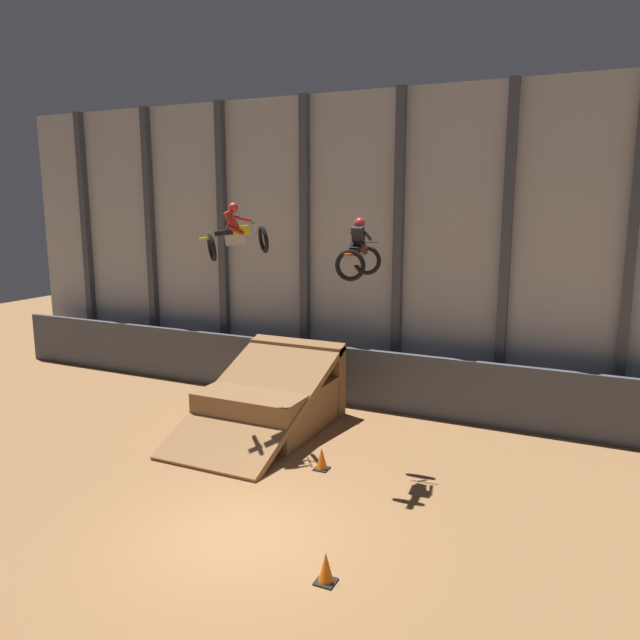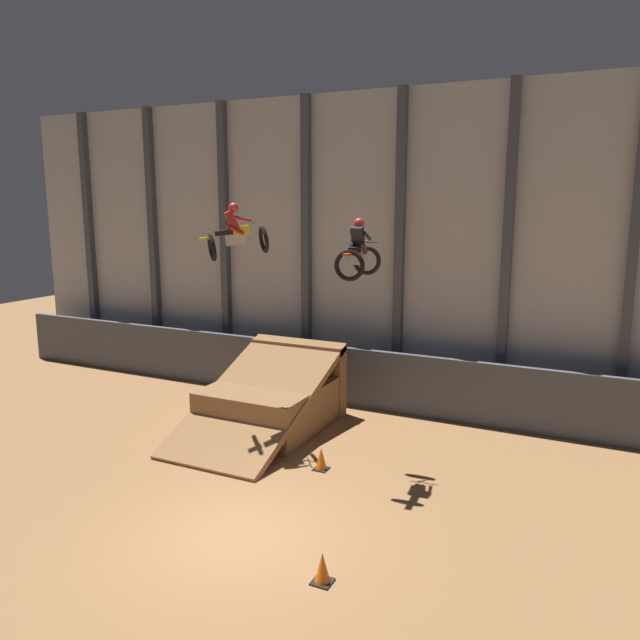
{
  "view_description": "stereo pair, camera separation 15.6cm",
  "coord_description": "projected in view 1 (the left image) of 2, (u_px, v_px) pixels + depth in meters",
  "views": [
    {
      "loc": [
        6.38,
        -9.71,
        6.64
      ],
      "look_at": [
        -0.55,
        4.9,
        3.55
      ],
      "focal_mm": 35.0,
      "sensor_mm": 36.0,
      "label": 1
    },
    {
      "loc": [
        6.52,
        -9.64,
        6.64
      ],
      "look_at": [
        -0.55,
        4.9,
        3.55
      ],
      "focal_mm": 35.0,
      "sensor_mm": 36.0,
      "label": 2
    }
  ],
  "objects": [
    {
      "name": "traffic_cone_near_ramp",
      "position": [
        322.0,
        459.0,
        15.62
      ],
      "size": [
        0.36,
        0.36,
        0.58
      ],
      "color": "black",
      "rests_on": "ground_plane"
    },
    {
      "name": "lower_barrier",
      "position": [
        384.0,
        381.0,
        19.92
      ],
      "size": [
        31.36,
        0.2,
        1.94
      ],
      "color": "#474C56",
      "rests_on": "ground_plane"
    },
    {
      "name": "ground_plane",
      "position": [
        241.0,
        536.0,
        12.55
      ],
      "size": [
        60.0,
        60.0,
        0.0
      ],
      "primitive_type": "plane",
      "color": "#996B42"
    },
    {
      "name": "rider_bike_left_air",
      "position": [
        236.0,
        235.0,
        16.38
      ],
      "size": [
        1.65,
        1.64,
        1.54
      ],
      "rotation": [
        0.13,
        0.0,
        -0.79
      ],
      "color": "black"
    },
    {
      "name": "arena_back_wall",
      "position": [
        400.0,
        250.0,
        20.28
      ],
      "size": [
        32.0,
        0.4,
        10.14
      ],
      "color": "#A3A8B2",
      "rests_on": "ground_plane"
    },
    {
      "name": "dirt_ramp",
      "position": [
        273.0,
        399.0,
        18.71
      ],
      "size": [
        3.19,
        5.55,
        2.39
      ],
      "color": "olive",
      "rests_on": "ground_plane"
    },
    {
      "name": "traffic_cone_arena_edge",
      "position": [
        326.0,
        568.0,
        10.97
      ],
      "size": [
        0.36,
        0.36,
        0.58
      ],
      "color": "black",
      "rests_on": "ground_plane"
    },
    {
      "name": "rider_bike_right_air",
      "position": [
        359.0,
        253.0,
        14.88
      ],
      "size": [
        0.86,
        1.77,
        1.44
      ],
      "rotation": [
        -0.01,
        0.0,
        0.09
      ],
      "color": "black"
    }
  ]
}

